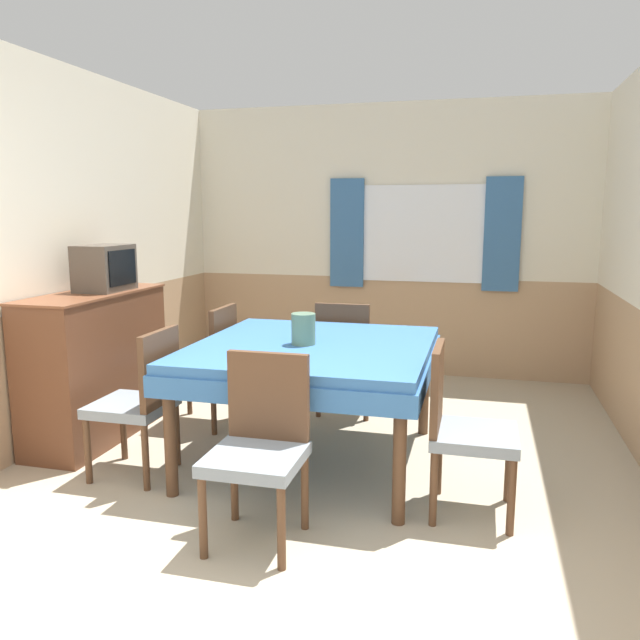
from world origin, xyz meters
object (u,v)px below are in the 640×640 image
at_px(tv, 105,268).
at_px(chair_left_far, 208,361).
at_px(vase, 303,329).
at_px(chair_right_near, 461,424).
at_px(sideboard, 96,364).
at_px(dining_table, 313,359).
at_px(chair_left_near, 142,398).
at_px(chair_head_window, 346,354).
at_px(chair_head_near, 260,442).

bearing_deg(tv, chair_left_far, 26.06).
xyz_separation_m(chair_left_far, vase, (0.89, -0.51, 0.38)).
xyz_separation_m(chair_right_near, sideboard, (-2.53, 0.52, 0.04)).
distance_m(chair_right_near, vase, 1.14).
distance_m(dining_table, vase, 0.21).
xyz_separation_m(chair_left_near, tv, (-0.62, 0.64, 0.71)).
bearing_deg(sideboard, chair_left_far, 32.39).
distance_m(dining_table, chair_right_near, 1.06).
height_order(tv, vase, tv).
height_order(chair_right_near, chair_left_near, same).
bearing_deg(vase, chair_right_near, -23.59).
relative_size(chair_head_window, vase, 4.67).
height_order(chair_right_near, chair_head_near, same).
xyz_separation_m(dining_table, vase, (-0.05, -0.04, 0.20)).
xyz_separation_m(chair_head_near, vase, (-0.05, 0.94, 0.38)).
relative_size(chair_left_far, tv, 2.28).
height_order(chair_right_near, tv, tv).
xyz_separation_m(dining_table, chair_head_window, (0.00, 0.98, -0.18)).
height_order(dining_table, chair_head_near, chair_head_near).
xyz_separation_m(chair_left_near, chair_head_window, (0.94, 1.45, 0.00)).
bearing_deg(chair_head_near, chair_right_near, -151.58).
xyz_separation_m(chair_head_window, sideboard, (-1.60, -0.93, 0.04)).
height_order(chair_left_far, sideboard, sideboard).
relative_size(chair_left_near, chair_head_window, 1.00).
distance_m(chair_left_far, vase, 1.09).
bearing_deg(chair_head_window, vase, -92.76).
distance_m(dining_table, tv, 1.65).
bearing_deg(sideboard, tv, 71.91).
xyz_separation_m(tv, vase, (1.51, -0.21, -0.33)).
xyz_separation_m(chair_right_near, chair_head_window, (-0.94, 1.45, 0.00)).
relative_size(chair_right_near, chair_left_far, 1.00).
xyz_separation_m(chair_left_far, tv, (-0.62, -0.30, 0.71)).
bearing_deg(chair_left_near, vase, -64.13).
distance_m(chair_head_near, vase, 1.01).
height_order(chair_right_near, chair_left_far, same).
height_order(chair_right_near, chair_head_window, same).
bearing_deg(chair_left_far, vase, -119.96).
relative_size(chair_right_near, chair_head_window, 1.00).
bearing_deg(chair_head_window, tv, -152.51).
distance_m(sideboard, vase, 1.59).
relative_size(chair_left_near, chair_left_far, 1.00).
bearing_deg(chair_head_near, sideboard, -32.82).
relative_size(chair_head_window, tv, 2.28).
bearing_deg(vase, tv, 172.20).
distance_m(chair_left_near, chair_head_near, 1.06).
relative_size(chair_head_near, vase, 4.67).
distance_m(tv, vase, 1.56).
bearing_deg(dining_table, chair_head_near, -90.00).
bearing_deg(chair_right_near, chair_head_near, -61.58).
xyz_separation_m(chair_left_near, chair_head_near, (0.94, -0.51, 0.00)).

